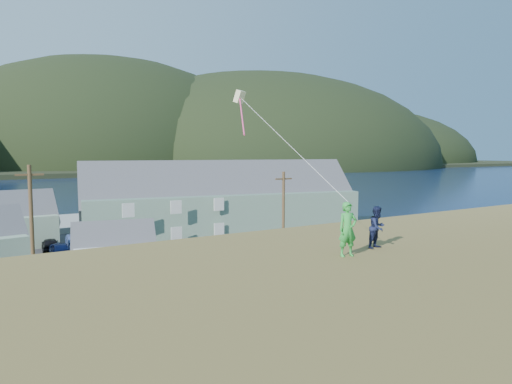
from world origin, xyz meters
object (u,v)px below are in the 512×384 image
(lodge, at_px, (224,203))
(kite_flyer_green, at_px, (348,229))
(shed_palegreen_far, at_px, (0,222))
(kite_flyer_navy, at_px, (377,227))
(shed_white, at_px, (114,250))

(lodge, bearing_deg, kite_flyer_green, -101.81)
(shed_palegreen_far, height_order, kite_flyer_green, kite_flyer_green)
(kite_flyer_navy, bearing_deg, kite_flyer_green, -177.89)
(lodge, height_order, shed_white, lodge)
(shed_white, bearing_deg, shed_palegreen_far, 126.72)
(shed_white, relative_size, kite_flyer_navy, 5.15)
(shed_white, bearing_deg, kite_flyer_green, -77.23)
(shed_palegreen_far, distance_m, kite_flyer_green, 47.21)
(shed_palegreen_far, bearing_deg, lodge, -22.28)
(shed_white, distance_m, kite_flyer_green, 29.41)
(lodge, distance_m, shed_white, 18.46)
(lodge, xyz_separation_m, kite_flyer_navy, (-13.35, -37.91, 3.47))
(shed_white, height_order, shed_palegreen_far, shed_palegreen_far)
(kite_flyer_green, bearing_deg, shed_white, 103.46)
(shed_white, height_order, kite_flyer_navy, kite_flyer_navy)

